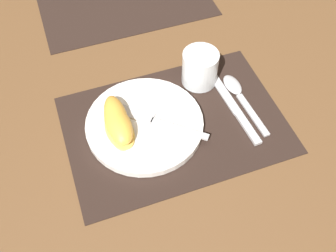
{
  "coord_description": "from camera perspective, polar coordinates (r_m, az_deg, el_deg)",
  "views": [
    {
      "loc": [
        -0.18,
        -0.46,
        0.67
      ],
      "look_at": [
        -0.02,
        -0.01,
        0.02
      ],
      "focal_mm": 42.0,
      "sensor_mm": 36.0,
      "label": 1
    }
  ],
  "objects": [
    {
      "name": "spoon",
      "position": [
        0.89,
        10.07,
        4.82
      ],
      "size": [
        0.04,
        0.18,
        0.01
      ],
      "color": "#BCBCC1",
      "rests_on": "placemat"
    },
    {
      "name": "citrus_wedge_1",
      "position": [
        0.79,
        -7.16,
        0.01
      ],
      "size": [
        0.06,
        0.11,
        0.04
      ],
      "color": "#F7C656",
      "rests_on": "plate"
    },
    {
      "name": "knife",
      "position": [
        0.86,
        9.65,
        2.53
      ],
      "size": [
        0.03,
        0.21,
        0.01
      ],
      "color": "#BCBCC1",
      "rests_on": "placemat"
    },
    {
      "name": "citrus_wedge_0",
      "position": [
        0.8,
        -7.43,
        0.76
      ],
      "size": [
        0.06,
        0.14,
        0.04
      ],
      "color": "#F7C656",
      "rests_on": "plate"
    },
    {
      "name": "ground_plane",
      "position": [
        0.83,
        0.99,
        0.16
      ],
      "size": [
        3.0,
        3.0,
        0.0
      ],
      "primitive_type": "plane",
      "color": "brown"
    },
    {
      "name": "placemat",
      "position": [
        0.83,
        0.99,
        0.24
      ],
      "size": [
        0.46,
        0.31,
        0.0
      ],
      "color": "black",
      "rests_on": "ground_plane"
    },
    {
      "name": "juice_glass",
      "position": [
        0.89,
        4.63,
        8.19
      ],
      "size": [
        0.08,
        0.08,
        0.08
      ],
      "color": "silver",
      "rests_on": "placemat"
    },
    {
      "name": "fork",
      "position": [
        0.81,
        -1.65,
        0.76
      ],
      "size": [
        0.16,
        0.14,
        0.0
      ],
      "color": "#BCBCC1",
      "rests_on": "plate"
    },
    {
      "name": "plate",
      "position": [
        0.82,
        -3.41,
        0.29
      ],
      "size": [
        0.25,
        0.25,
        0.02
      ],
      "color": "white",
      "rests_on": "placemat"
    }
  ]
}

